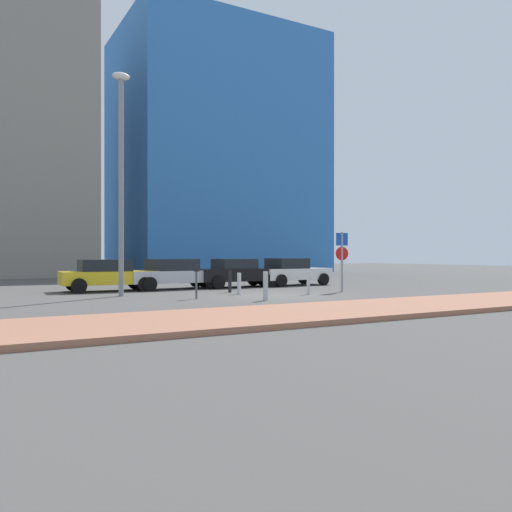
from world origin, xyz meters
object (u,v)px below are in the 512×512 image
object	(u,v)px
street_lamp	(121,168)
parked_car_black	(236,272)
parking_meter	(196,276)
traffic_bollard_near	(239,284)
parked_car_white	(291,271)
traffic_bollard_far	(230,281)
traffic_bollard_edge	(266,286)
parked_car_yellow	(108,274)
parking_sign_post	(342,255)
parked_car_silver	(174,273)
traffic_bollard_mid	(308,283)

from	to	relation	value
street_lamp	parked_car_black	bearing A→B (deg)	23.50
parking_meter	traffic_bollard_near	size ratio (longest dim) A/B	1.46
parked_car_white	traffic_bollard_near	world-z (taller)	parked_car_white
street_lamp	traffic_bollard_near	distance (m)	6.57
parked_car_black	traffic_bollard_far	world-z (taller)	parked_car_black
traffic_bollard_edge	traffic_bollard_far	bearing A→B (deg)	80.69
street_lamp	traffic_bollard_near	bearing A→B (deg)	-17.09
parked_car_yellow	parked_car_white	size ratio (longest dim) A/B	1.00
parking_sign_post	traffic_bollard_far	size ratio (longest dim) A/B	2.75
street_lamp	traffic_bollard_edge	distance (m)	7.46
parked_car_white	traffic_bollard_edge	xyz separation A→B (m)	(-5.85, -7.22, -0.22)
parked_car_silver	parked_car_black	bearing A→B (deg)	-2.88
traffic_bollard_near	traffic_bollard_edge	xyz separation A→B (m)	(-0.53, -3.04, 0.07)
traffic_bollard_mid	traffic_bollard_edge	world-z (taller)	traffic_bollard_edge
parked_car_silver	parking_meter	xyz separation A→B (m)	(-1.17, -5.53, 0.10)
parking_sign_post	traffic_bollard_mid	world-z (taller)	parking_sign_post
parked_car_black	traffic_bollard_edge	bearing A→B (deg)	-109.55
traffic_bollard_mid	parking_sign_post	bearing A→B (deg)	12.80
parked_car_white	parking_sign_post	bearing A→B (deg)	-98.18
parked_car_white	traffic_bollard_near	distance (m)	6.77
parking_meter	traffic_bollard_edge	distance (m)	2.67
parked_car_yellow	traffic_bollard_edge	xyz separation A→B (m)	(3.75, -7.47, -0.23)
parking_meter	traffic_bollard_near	xyz separation A→B (m)	(2.38, 1.14, -0.40)
parked_car_silver	street_lamp	xyz separation A→B (m)	(-3.29, -3.01, 4.29)
parked_car_yellow	traffic_bollard_far	bearing A→B (deg)	-36.33
traffic_bollard_near	traffic_bollard_far	bearing A→B (deg)	82.31
parked_car_black	traffic_bollard_near	bearing A→B (deg)	-115.87
parked_car_silver	traffic_bollard_edge	size ratio (longest dim) A/B	4.40
traffic_bollard_near	traffic_bollard_far	xyz separation A→B (m)	(0.16, 1.16, 0.03)
parked_car_yellow	parked_car_silver	size ratio (longest dim) A/B	0.91
parking_meter	traffic_bollard_edge	world-z (taller)	parking_meter
traffic_bollard_near	parked_car_black	bearing A→B (deg)	64.13
traffic_bollard_edge	parked_car_black	bearing A→B (deg)	70.45
street_lamp	traffic_bollard_near	size ratio (longest dim) A/B	9.92
traffic_bollard_near	parked_car_white	bearing A→B (deg)	38.17
parked_car_yellow	parked_car_black	distance (m)	6.34
street_lamp	traffic_bollard_edge	size ratio (longest dim) A/B	8.48
parked_car_silver	street_lamp	distance (m)	6.18
traffic_bollard_mid	traffic_bollard_edge	xyz separation A→B (m)	(-2.97, -1.59, 0.05)
parked_car_white	traffic_bollard_near	bearing A→B (deg)	-141.83
parked_car_yellow	traffic_bollard_near	world-z (taller)	parked_car_yellow
parked_car_yellow	traffic_bollard_mid	size ratio (longest dim) A/B	4.42
parked_car_yellow	street_lamp	world-z (taller)	street_lamp
traffic_bollard_mid	parked_car_black	bearing A→B (deg)	93.96
parked_car_yellow	parking_meter	world-z (taller)	parked_car_yellow
traffic_bollard_near	traffic_bollard_edge	bearing A→B (deg)	-99.93
parked_car_white	parking_meter	bearing A→B (deg)	-145.33
parked_car_yellow	traffic_bollard_edge	world-z (taller)	parked_car_yellow
parked_car_silver	traffic_bollard_near	world-z (taller)	parked_car_silver
traffic_bollard_near	traffic_bollard_mid	size ratio (longest dim) A/B	0.94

